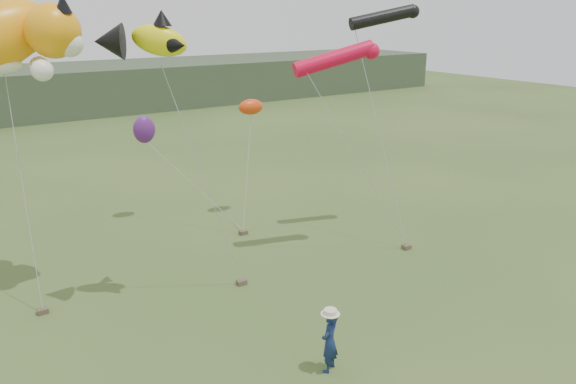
% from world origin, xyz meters
% --- Properties ---
extents(ground, '(120.00, 120.00, 0.00)m').
position_xyz_m(ground, '(0.00, 0.00, 0.00)').
color(ground, '#385123').
rests_on(ground, ground).
extents(festival_attendant, '(0.72, 0.64, 1.66)m').
position_xyz_m(festival_attendant, '(-0.48, -0.33, 0.83)').
color(festival_attendant, '#14244D').
rests_on(festival_attendant, ground).
extents(sandbag_anchors, '(17.53, 6.53, 0.16)m').
position_xyz_m(sandbag_anchors, '(-1.49, 5.54, 0.08)').
color(sandbag_anchors, brown).
rests_on(sandbag_anchors, ground).
extents(fish_kite, '(2.82, 1.82, 1.42)m').
position_xyz_m(fish_kite, '(-2.66, 5.67, 8.06)').
color(fish_kite, yellow).
rests_on(fish_kite, ground).
extents(tube_kites, '(5.96, 2.25, 2.53)m').
position_xyz_m(tube_kites, '(5.94, 6.28, 7.83)').
color(tube_kites, black).
rests_on(tube_kites, ground).
extents(misc_kites, '(5.23, 2.61, 1.79)m').
position_xyz_m(misc_kites, '(1.55, 12.30, 4.35)').
color(misc_kites, '#E13E0F').
rests_on(misc_kites, ground).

